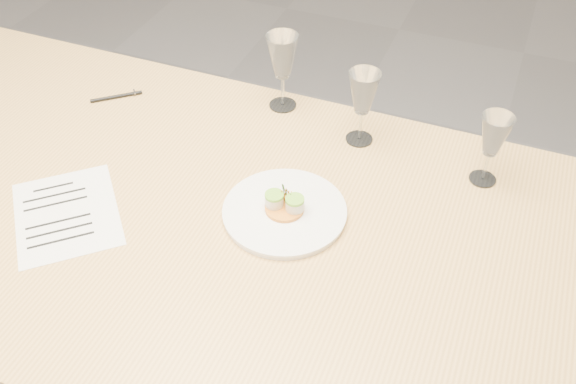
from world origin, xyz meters
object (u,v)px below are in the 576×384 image
at_px(dining_table, 176,224).
at_px(wine_glass_0, 282,58).
at_px(wine_glass_1, 363,94).
at_px(dinner_plate, 285,211).
at_px(ballpoint_pen, 117,97).
at_px(recipe_sheet, 66,214).
at_px(wine_glass_2, 494,137).

xyz_separation_m(dining_table, wine_glass_0, (0.09, 0.44, 0.21)).
xyz_separation_m(wine_glass_0, wine_glass_1, (0.23, -0.06, -0.01)).
distance_m(dining_table, dinner_plate, 0.26).
relative_size(dining_table, ballpoint_pen, 21.57).
bearing_deg(recipe_sheet, dinner_plate, -20.42).
relative_size(recipe_sheet, wine_glass_1, 1.81).
relative_size(dinner_plate, wine_glass_2, 1.52).
bearing_deg(wine_glass_2, wine_glass_0, 169.33).
bearing_deg(dining_table, wine_glass_2, 28.19).
distance_m(wine_glass_1, wine_glass_2, 0.31).
height_order(dining_table, dinner_plate, dinner_plate).
relative_size(dinner_plate, wine_glass_0, 1.32).
distance_m(dinner_plate, wine_glass_0, 0.43).
bearing_deg(wine_glass_0, recipe_sheet, -117.20).
height_order(dining_table, ballpoint_pen, ballpoint_pen).
bearing_deg(ballpoint_pen, wine_glass_2, -38.31).
bearing_deg(dinner_plate, ballpoint_pen, 157.35).
height_order(dinner_plate, ballpoint_pen, dinner_plate).
xyz_separation_m(dinner_plate, recipe_sheet, (-0.44, -0.17, -0.01)).
height_order(dinner_plate, wine_glass_0, wine_glass_0).
height_order(dining_table, wine_glass_1, wine_glass_1).
height_order(recipe_sheet, wine_glass_2, wine_glass_2).
bearing_deg(wine_glass_1, recipe_sheet, -136.49).
bearing_deg(wine_glass_2, recipe_sheet, -151.27).
distance_m(recipe_sheet, wine_glass_0, 0.64).
bearing_deg(wine_glass_0, dinner_plate, -67.21).
relative_size(dinner_plate, ballpoint_pen, 2.43).
height_order(recipe_sheet, ballpoint_pen, ballpoint_pen).
xyz_separation_m(dining_table, recipe_sheet, (-0.20, -0.12, 0.07)).
distance_m(dining_table, wine_glass_2, 0.73).
distance_m(dinner_plate, ballpoint_pen, 0.64).
xyz_separation_m(recipe_sheet, wine_glass_2, (0.82, 0.45, 0.12)).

